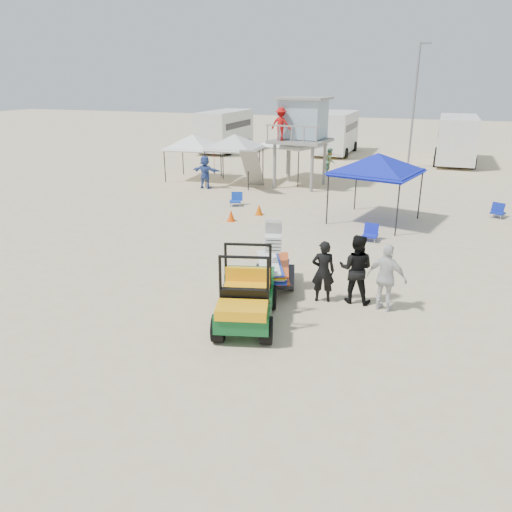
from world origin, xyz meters
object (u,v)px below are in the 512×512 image
(man_left, at_px, (323,271))
(lifeguard_tower, at_px, (300,122))
(canopy_blue, at_px, (378,157))
(utility_cart, at_px, (245,291))
(surf_trailer, at_px, (274,265))

(man_left, height_order, lifeguard_tower, lifeguard_tower)
(man_left, distance_m, canopy_blue, 8.93)
(utility_cart, height_order, surf_trailer, utility_cart)
(surf_trailer, height_order, canopy_blue, canopy_blue)
(surf_trailer, bearing_deg, utility_cart, -90.16)
(surf_trailer, xyz_separation_m, lifeguard_tower, (-3.22, 14.55, 2.79))
(utility_cart, distance_m, lifeguard_tower, 17.39)
(utility_cart, relative_size, man_left, 1.61)
(lifeguard_tower, relative_size, canopy_blue, 1.25)
(man_left, xyz_separation_m, lifeguard_tower, (-4.74, 14.85, 2.66))
(utility_cart, relative_size, canopy_blue, 0.74)
(canopy_blue, bearing_deg, lifeguard_tower, 129.26)
(man_left, xyz_separation_m, canopy_blue, (0.27, 8.72, 1.91))
(utility_cart, xyz_separation_m, lifeguard_tower, (-3.22, 16.89, 2.63))
(lifeguard_tower, xyz_separation_m, canopy_blue, (5.01, -6.13, -0.75))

